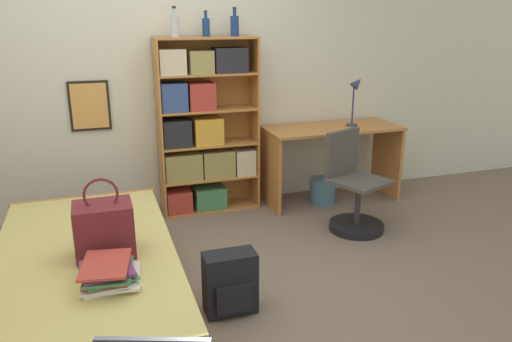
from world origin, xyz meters
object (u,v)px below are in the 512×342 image
book_stack_on_bed (108,273)px  waste_bin (322,191)px  desk_chair (354,199)px  backpack (230,284)px  bottle_green (175,25)px  desk_lamp (356,92)px  desk (332,149)px  bottle_clear (235,25)px  handbag (104,229)px  bottle_brown (206,27)px  bookcase (202,130)px  bed (88,282)px

book_stack_on_bed → waste_bin: (2.07, 1.70, -0.35)m
desk_chair → backpack: desk_chair is taller
bottle_green → desk_lamp: (1.68, -0.13, -0.61)m
desk → desk_lamp: desk_lamp is taller
desk_lamp → bottle_clear: bearing=172.0°
desk → backpack: (-1.47, -1.60, -0.33)m
handbag → book_stack_on_bed: (-0.00, -0.35, -0.10)m
handbag → bottle_brown: size_ratio=2.20×
bottle_green → desk_chair: size_ratio=0.30×
bottle_brown → waste_bin: size_ratio=0.86×
bookcase → waste_bin: (1.14, -0.19, -0.65)m
bookcase → bottle_clear: bearing=2.7°
book_stack_on_bed → bed: bearing=106.0°
waste_bin → book_stack_on_bed: bearing=-140.6°
bottle_green → bottle_clear: bearing=3.9°
bookcase → book_stack_on_bed: bearing=-116.1°
bottle_clear → desk_chair: 1.83m
bookcase → desk_chair: size_ratio=1.89×
bed → backpack: (0.83, -0.28, -0.01)m
handbag → bottle_clear: bottle_clear is taller
backpack → bookcase: bearing=82.8°
handbag → desk_chair: 2.19m
handbag → bottle_clear: size_ratio=1.95×
desk → bottle_green: bearing=175.6°
bottle_clear → bottle_green: bearing=-176.1°
book_stack_on_bed → bottle_brown: 2.47m
handbag → bottle_green: 2.01m
bed → desk_lamp: (2.52, 1.31, 0.87)m
book_stack_on_bed → desk_chair: bearing=27.3°
backpack → bottle_clear: bearing=72.6°
bed → handbag: bearing=-35.2°
bookcase → backpack: bearing=-97.2°
bookcase → bottle_clear: bottle_clear is taller
desk → handbag: bearing=-147.1°
bed → handbag: (0.12, -0.09, 0.37)m
desk_lamp → backpack: 2.48m
bottle_clear → backpack: bearing=-107.4°
bed → desk_chair: bearing=15.9°
desk_lamp → backpack: (-1.69, -1.58, -0.88)m
bottle_green → bottle_clear: (0.53, 0.04, -0.00)m
desk_lamp → waste_bin: 1.01m
backpack → waste_bin: 2.06m
bottle_brown → backpack: bottle_brown is taller
bottle_green → backpack: 2.27m
book_stack_on_bed → bottle_clear: bearing=56.7°
bottle_clear → desk_chair: size_ratio=0.29×
desk → desk_chair: size_ratio=1.54×
bottle_brown → desk: size_ratio=0.17×
bottle_brown → waste_bin: (1.07, -0.22, -1.55)m
bed → bottle_green: 2.22m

